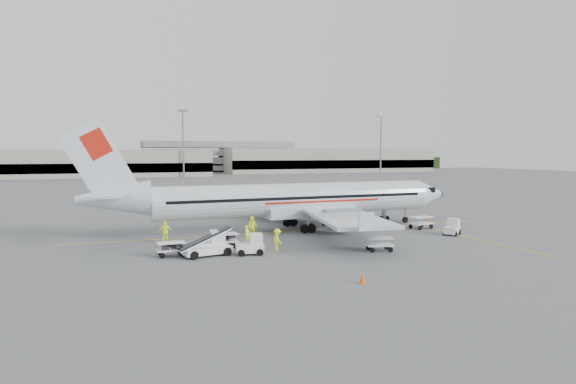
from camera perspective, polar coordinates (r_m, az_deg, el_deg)
name	(u,v)px	position (r m, az deg, el deg)	size (l,w,h in m)	color
ground	(295,231)	(48.12, 0.81, -4.69)	(360.00, 360.00, 0.00)	#56595B
stripe_lead	(295,231)	(48.12, 0.81, -4.69)	(44.00, 0.20, 0.01)	yellow
stripe_cross	(464,236)	(48.33, 20.13, -4.93)	(0.20, 20.00, 0.01)	yellow
terminal_west	(38,164)	(175.99, -27.51, 2.97)	(110.00, 22.00, 9.00)	gray
terminal_east	(328,160)	(208.39, 4.73, 3.76)	(90.00, 26.00, 10.00)	gray
parking_garage	(217,156)	(208.66, -8.37, 4.28)	(62.00, 24.00, 14.00)	slate
treeline	(155,165)	(220.12, -15.54, 3.13)	(300.00, 3.00, 6.00)	black
mast_center	(183,144)	(163.92, -12.31, 5.57)	(3.20, 1.20, 22.00)	slate
mast_east	(381,145)	(189.12, 10.94, 5.44)	(3.20, 1.20, 22.00)	slate
aircraft	(299,178)	(48.74, 1.29, 1.72)	(38.62, 30.27, 10.65)	silver
jet_bridge	(361,200)	(61.22, 8.67, -0.90)	(2.83, 15.08, 3.96)	white
belt_loader	(207,239)	(36.97, -9.56, -5.50)	(4.84, 1.81, 2.62)	white
tug_fore	(452,227)	(48.56, 18.86, -3.95)	(1.95, 1.12, 1.51)	white
tug_mid	(250,244)	(37.15, -4.56, -6.19)	(2.09, 1.20, 1.61)	white
tug_aft	(211,242)	(37.70, -9.16, -5.92)	(2.36, 1.35, 1.82)	white
cart_loaded_a	(224,241)	(40.05, -7.64, -5.74)	(2.29, 1.35, 1.19)	white
cart_loaded_b	(171,249)	(37.55, -13.68, -6.60)	(2.09, 1.23, 1.09)	white
cart_empty_a	(379,244)	(39.11, 10.78, -6.10)	(2.12, 1.25, 1.11)	white
cart_empty_b	(421,223)	(51.61, 15.48, -3.52)	(2.42, 1.43, 1.26)	white
cone_nose	(427,217)	(58.45, 16.16, -2.90)	(0.41, 0.41, 0.67)	#E25510
cone_port	(231,212)	(61.25, -6.79, -2.40)	(0.44, 0.44, 0.71)	#E25510
cone_stbd	(363,278)	(29.48, 8.83, -10.00)	(0.42, 0.42, 0.68)	#E25510
crew_a	(247,234)	(41.60, -4.86, -5.04)	(0.59, 0.39, 1.61)	#DFF021
crew_b	(253,226)	(45.09, -4.22, -4.09)	(0.93, 0.73, 1.92)	#DFF021
crew_c	(277,240)	(38.50, -1.27, -5.68)	(1.14, 0.66, 1.77)	#DFF021
crew_d	(165,232)	(43.30, -14.32, -4.58)	(1.12, 0.47, 1.92)	#DFF021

